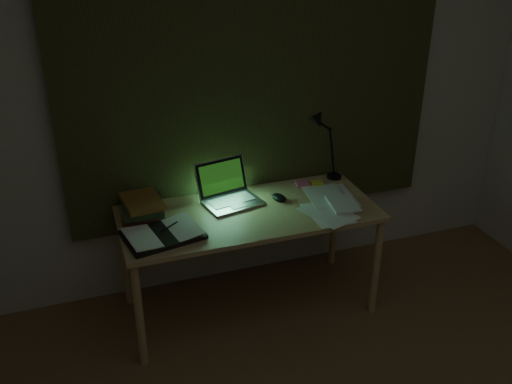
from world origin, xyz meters
TOP-DOWN VIEW (x-y plane):
  - wall_back at (0.00, 2.00)m, footprint 3.50×0.00m
  - curtain at (0.00, 1.96)m, footprint 2.20×0.06m
  - desk at (-0.16, 1.61)m, footprint 1.41×0.62m
  - laptop at (-0.21, 1.72)m, footprint 0.37×0.40m
  - open_textbook at (-0.65, 1.50)m, footprint 0.42×0.34m
  - book_stack at (-0.71, 1.77)m, footprint 0.22×0.26m
  - loose_papers at (0.31, 1.53)m, footprint 0.39×0.41m
  - mouse at (0.05, 1.68)m, footprint 0.09×0.11m
  - sticky_yellow at (0.34, 1.80)m, footprint 0.07×0.07m
  - sticky_pink at (0.25, 1.83)m, footprint 0.09×0.09m
  - desk_lamp at (0.48, 1.86)m, footprint 0.36×0.30m

SIDE VIEW (x-z plane):
  - desk at x=-0.16m, z-range 0.00..0.64m
  - sticky_yellow at x=0.34m, z-range 0.64..0.66m
  - sticky_pink at x=0.25m, z-range 0.64..0.66m
  - loose_papers at x=0.31m, z-range 0.64..0.66m
  - open_textbook at x=-0.65m, z-range 0.64..0.68m
  - mouse at x=0.05m, z-range 0.64..0.68m
  - book_stack at x=-0.71m, z-range 0.64..0.75m
  - laptop at x=-0.21m, z-range 0.64..0.86m
  - desk_lamp at x=0.48m, z-range 0.64..1.13m
  - wall_back at x=0.00m, z-range 0.00..2.50m
  - curtain at x=0.00m, z-range 0.45..2.45m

